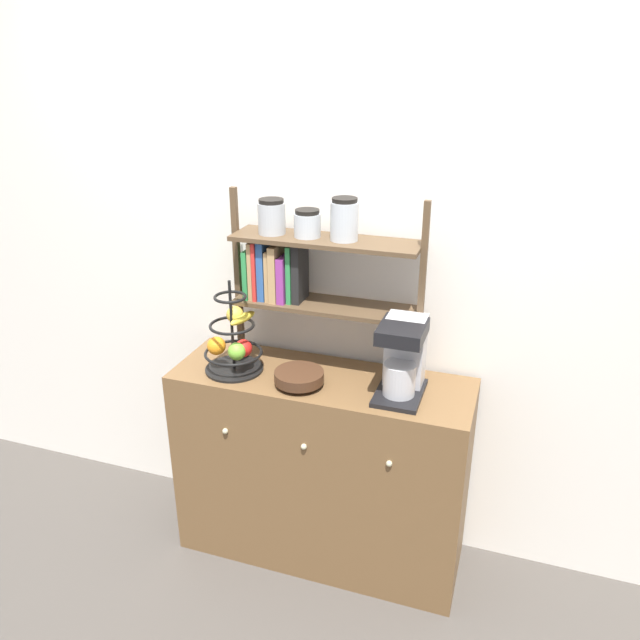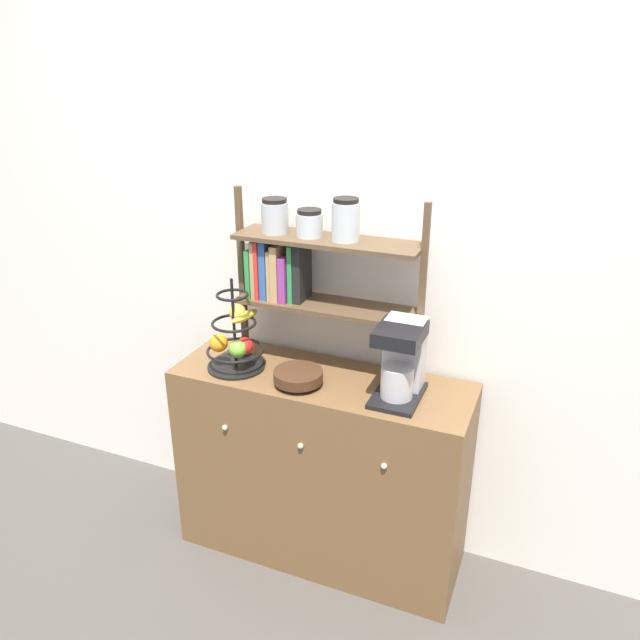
# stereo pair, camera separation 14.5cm
# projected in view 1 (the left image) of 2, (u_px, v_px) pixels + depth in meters

# --- Properties ---
(ground_plane) EXTENTS (12.00, 12.00, 0.00)m
(ground_plane) POSITION_uv_depth(u_px,v_px,m) (306.00, 580.00, 2.69)
(ground_plane) COLOR #47423D
(wall_back) EXTENTS (7.00, 0.05, 2.60)m
(wall_back) POSITION_uv_depth(u_px,v_px,m) (341.00, 261.00, 2.57)
(wall_back) COLOR silver
(wall_back) RESTS_ON ground_plane
(sideboard) EXTENTS (1.23, 0.43, 0.88)m
(sideboard) POSITION_uv_depth(u_px,v_px,m) (321.00, 468.00, 2.69)
(sideboard) COLOR brown
(sideboard) RESTS_ON ground_plane
(coffee_maker) EXTENTS (0.18, 0.26, 0.30)m
(coffee_maker) POSITION_uv_depth(u_px,v_px,m) (403.00, 356.00, 2.36)
(coffee_maker) COLOR black
(coffee_maker) RESTS_ON sideboard
(fruit_stand) EXTENTS (0.24, 0.24, 0.39)m
(fruit_stand) POSITION_uv_depth(u_px,v_px,m) (233.00, 342.00, 2.53)
(fruit_stand) COLOR black
(fruit_stand) RESTS_ON sideboard
(wooden_bowl) EXTENTS (0.20, 0.20, 0.06)m
(wooden_bowl) POSITION_uv_depth(u_px,v_px,m) (299.00, 377.00, 2.45)
(wooden_bowl) COLOR #422819
(wooden_bowl) RESTS_ON sideboard
(shelf_hutch) EXTENTS (0.79, 0.20, 0.73)m
(shelf_hutch) POSITION_uv_depth(u_px,v_px,m) (301.00, 260.00, 2.46)
(shelf_hutch) COLOR brown
(shelf_hutch) RESTS_ON sideboard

